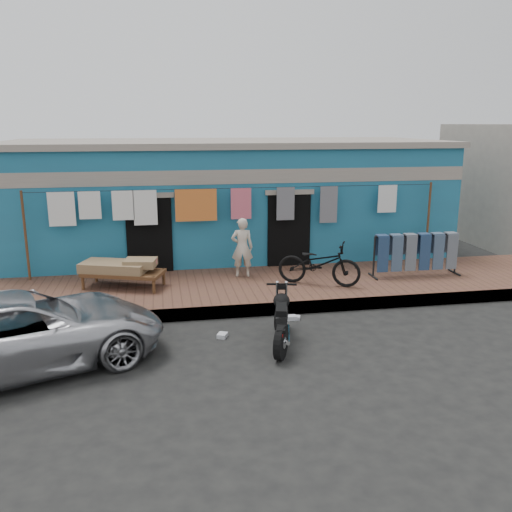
# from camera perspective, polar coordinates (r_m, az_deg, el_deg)

# --- Properties ---
(ground) EXTENTS (80.00, 80.00, 0.00)m
(ground) POSITION_cam_1_polar(r_m,az_deg,el_deg) (9.73, 2.12, -9.39)
(ground) COLOR black
(ground) RESTS_ON ground
(sidewalk) EXTENTS (28.00, 3.00, 0.25)m
(sidewalk) POSITION_cam_1_polar(r_m,az_deg,el_deg) (12.45, -0.82, -3.50)
(sidewalk) COLOR brown
(sidewalk) RESTS_ON ground
(curb) EXTENTS (28.00, 0.10, 0.25)m
(curb) POSITION_cam_1_polar(r_m,az_deg,el_deg) (11.10, 0.41, -5.69)
(curb) COLOR gray
(curb) RESTS_ON ground
(building) EXTENTS (12.20, 5.20, 3.36)m
(building) POSITION_cam_1_polar(r_m,az_deg,el_deg) (15.98, -3.20, 6.07)
(building) COLOR #205F80
(building) RESTS_ON ground
(clothesline) EXTENTS (10.06, 0.06, 2.10)m
(clothesline) POSITION_cam_1_polar(r_m,az_deg,el_deg) (13.19, -4.68, 4.99)
(clothesline) COLOR brown
(clothesline) RESTS_ON sidewalk
(car) EXTENTS (4.97, 3.58, 1.28)m
(car) POSITION_cam_1_polar(r_m,az_deg,el_deg) (9.40, -23.38, -7.22)
(car) COLOR silver
(car) RESTS_ON ground
(seated_person) EXTENTS (0.55, 0.40, 1.42)m
(seated_person) POSITION_cam_1_polar(r_m,az_deg,el_deg) (12.85, -1.47, 0.91)
(seated_person) COLOR beige
(seated_person) RESTS_ON sidewalk
(bicycle) EXTENTS (1.96, 1.44, 1.21)m
(bicycle) POSITION_cam_1_polar(r_m,az_deg,el_deg) (12.30, 6.67, -0.29)
(bicycle) COLOR black
(bicycle) RESTS_ON sidewalk
(motorcycle) EXTENTS (1.23, 1.79, 1.00)m
(motorcycle) POSITION_cam_1_polar(r_m,az_deg,el_deg) (9.59, 2.68, -6.51)
(motorcycle) COLOR black
(motorcycle) RESTS_ON ground
(charpoy) EXTENTS (2.40, 2.03, 0.62)m
(charpoy) POSITION_cam_1_polar(r_m,az_deg,el_deg) (12.44, -13.77, -1.83)
(charpoy) COLOR brown
(charpoy) RESTS_ON sidewalk
(jeans_rack) EXTENTS (2.22, 0.48, 1.06)m
(jeans_rack) POSITION_cam_1_polar(r_m,az_deg,el_deg) (13.52, 16.46, 0.20)
(jeans_rack) COLOR black
(jeans_rack) RESTS_ON sidewalk
(litter_a) EXTENTS (0.20, 0.16, 0.09)m
(litter_a) POSITION_cam_1_polar(r_m,az_deg,el_deg) (10.92, 3.73, -6.51)
(litter_a) COLOR silver
(litter_a) RESTS_ON ground
(litter_b) EXTENTS (0.15, 0.17, 0.07)m
(litter_b) POSITION_cam_1_polar(r_m,az_deg,el_deg) (10.95, 4.36, -6.50)
(litter_b) COLOR silver
(litter_b) RESTS_ON ground
(litter_c) EXTENTS (0.23, 0.25, 0.08)m
(litter_c) POSITION_cam_1_polar(r_m,az_deg,el_deg) (10.06, -3.57, -8.34)
(litter_c) COLOR silver
(litter_c) RESTS_ON ground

